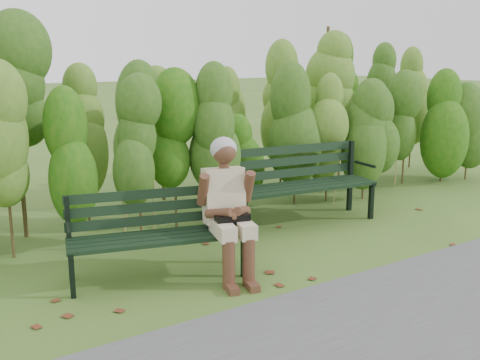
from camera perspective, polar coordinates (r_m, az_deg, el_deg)
ground at (r=5.94m, az=1.86°, el=-7.70°), size 80.00×80.00×0.00m
footpath at (r=4.48m, az=18.79°, el=-15.43°), size 60.00×2.50×0.01m
hedge_band at (r=7.23m, az=-6.58°, el=6.12°), size 11.04×1.67×2.42m
leaf_litter at (r=5.79m, az=0.34°, el=-8.22°), size 5.70×1.69×0.01m
bench_left at (r=5.34m, az=-8.59°, el=-4.77°), size 1.71×0.93×0.81m
bench_right at (r=7.04m, az=5.88°, el=0.21°), size 1.96×0.84×0.95m
seated_woman at (r=5.25m, az=-1.25°, el=-2.14°), size 0.58×0.85×1.31m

